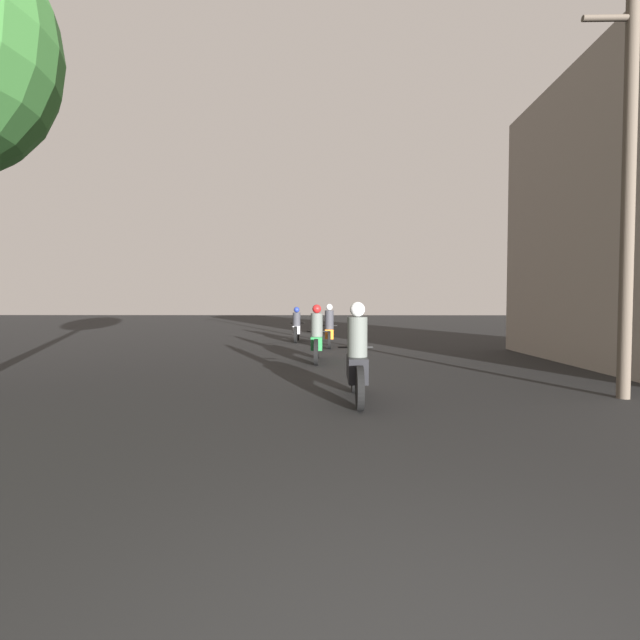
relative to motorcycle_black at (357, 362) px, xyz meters
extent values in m
cylinder|color=black|center=(0.00, 0.67, -0.31)|extent=(0.10, 0.66, 0.66)
cylinder|color=black|center=(0.00, -0.62, -0.31)|extent=(0.10, 0.66, 0.66)
cube|color=black|center=(0.00, 0.02, -0.11)|extent=(0.30, 0.91, 0.40)
cylinder|color=black|center=(0.00, 0.44, 0.19)|extent=(0.60, 0.04, 0.04)
cylinder|color=#4C514C|center=(0.00, -0.07, 0.41)|extent=(0.32, 0.32, 0.63)
sphere|color=silver|center=(0.00, -0.07, 0.85)|extent=(0.24, 0.24, 0.24)
cylinder|color=black|center=(-0.78, 5.50, -0.30)|extent=(0.10, 0.68, 0.68)
cylinder|color=black|center=(-0.78, 4.05, -0.30)|extent=(0.10, 0.68, 0.68)
cube|color=#1E6B33|center=(-0.78, 4.78, -0.12)|extent=(0.30, 0.94, 0.36)
cylinder|color=black|center=(-0.78, 5.25, 0.16)|extent=(0.60, 0.04, 0.04)
cylinder|color=#4C514C|center=(-0.78, 4.68, 0.37)|extent=(0.32, 0.32, 0.63)
sphere|color=#A51919|center=(-0.78, 4.68, 0.80)|extent=(0.24, 0.24, 0.24)
cylinder|color=black|center=(-0.44, 9.46, -0.32)|extent=(0.10, 0.63, 0.63)
cylinder|color=black|center=(-0.44, 8.03, -0.32)|extent=(0.10, 0.63, 0.63)
cube|color=orange|center=(-0.44, 8.74, -0.15)|extent=(0.30, 0.92, 0.34)
cylinder|color=black|center=(-0.44, 9.21, 0.12)|extent=(0.60, 0.04, 0.04)
cylinder|color=#2D2D33|center=(-0.44, 8.65, 0.36)|extent=(0.32, 0.32, 0.68)
sphere|color=silver|center=(-0.44, 8.65, 0.82)|extent=(0.24, 0.24, 0.24)
cylinder|color=black|center=(-1.79, 11.59, -0.30)|extent=(0.10, 0.67, 0.67)
cylinder|color=black|center=(-1.79, 10.33, -0.30)|extent=(0.10, 0.67, 0.67)
cube|color=#ADADB2|center=(-1.79, 10.96, -0.14)|extent=(0.30, 0.71, 0.33)
cylinder|color=black|center=(-1.79, 11.37, 0.13)|extent=(0.60, 0.04, 0.04)
cylinder|color=#2D2D33|center=(-1.79, 10.89, 0.30)|extent=(0.32, 0.32, 0.55)
sphere|color=navy|center=(-1.79, 10.89, 0.70)|extent=(0.24, 0.24, 0.24)
cylinder|color=#4C4238|center=(4.44, 0.27, 2.70)|extent=(0.20, 0.20, 6.68)
cylinder|color=#4C4238|center=(4.44, 0.27, 5.54)|extent=(1.60, 0.10, 0.10)
camera|label=1|loc=(-0.46, -6.87, 0.93)|focal=24.00mm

